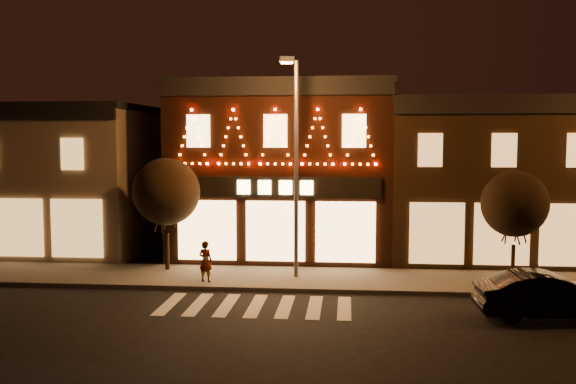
# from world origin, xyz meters

# --- Properties ---
(ground) EXTENTS (120.00, 120.00, 0.00)m
(ground) POSITION_xyz_m (0.00, 0.00, 0.00)
(ground) COLOR black
(ground) RESTS_ON ground
(sidewalk_far) EXTENTS (44.00, 4.00, 0.15)m
(sidewalk_far) POSITION_xyz_m (2.00, 8.00, 0.07)
(sidewalk_far) COLOR #47423D
(sidewalk_far) RESTS_ON ground
(building_left) EXTENTS (12.20, 8.28, 7.30)m
(building_left) POSITION_xyz_m (-13.00, 13.99, 3.66)
(building_left) COLOR #746852
(building_left) RESTS_ON ground
(building_pulp) EXTENTS (10.20, 8.34, 8.30)m
(building_pulp) POSITION_xyz_m (0.00, 13.98, 4.16)
(building_pulp) COLOR black
(building_pulp) RESTS_ON ground
(building_right_a) EXTENTS (9.20, 8.28, 7.50)m
(building_right_a) POSITION_xyz_m (9.50, 13.99, 3.76)
(building_right_a) COLOR #362413
(building_right_a) RESTS_ON ground
(streetlamp_mid) EXTENTS (0.57, 1.97, 8.57)m
(streetlamp_mid) POSITION_xyz_m (1.01, 7.80, 5.18)
(streetlamp_mid) COLOR #59595E
(streetlamp_mid) RESTS_ON sidewalk_far
(tree_left) EXTENTS (2.82, 2.82, 4.72)m
(tree_left) POSITION_xyz_m (-4.49, 8.93, 3.45)
(tree_left) COLOR black
(tree_left) RESTS_ON sidewalk_far
(tree_right) EXTENTS (2.57, 2.57, 4.29)m
(tree_right) POSITION_xyz_m (9.53, 8.15, 3.15)
(tree_right) COLOR black
(tree_right) RESTS_ON sidewalk_far
(dark_sedan) EXTENTS (4.54, 1.77, 1.47)m
(dark_sedan) POSITION_xyz_m (9.43, 3.38, 0.74)
(dark_sedan) COLOR black
(dark_sedan) RESTS_ON ground
(pedestrian) EXTENTS (0.67, 0.55, 1.59)m
(pedestrian) POSITION_xyz_m (-2.37, 6.82, 0.95)
(pedestrian) COLOR gray
(pedestrian) RESTS_ON sidewalk_far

